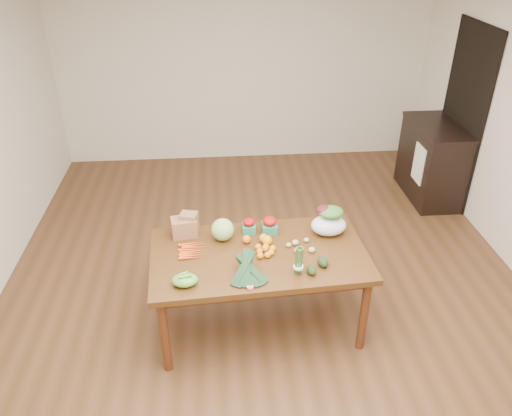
{
  "coord_description": "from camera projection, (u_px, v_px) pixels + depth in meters",
  "views": [
    {
      "loc": [
        -0.41,
        -3.74,
        3.09
      ],
      "look_at": [
        -0.09,
        0.0,
        0.87
      ],
      "focal_mm": 35.0,
      "sensor_mm": 36.0,
      "label": 1
    }
  ],
  "objects": [
    {
      "name": "floor",
      "position": [
        265.0,
        285.0,
        4.81
      ],
      "size": [
        6.0,
        6.0,
        0.0
      ],
      "primitive_type": "plane",
      "color": "brown",
      "rests_on": "ground"
    },
    {
      "name": "room_walls",
      "position": [
        266.0,
        158.0,
        4.12
      ],
      "size": [
        5.02,
        6.02,
        2.7
      ],
      "color": "silver",
      "rests_on": "floor"
    },
    {
      "name": "dining_table",
      "position": [
        259.0,
        289.0,
        4.18
      ],
      "size": [
        1.78,
        1.06,
        0.75
      ],
      "primitive_type": "cube",
      "rotation": [
        0.0,
        0.0,
        0.06
      ],
      "color": "#4B2B11",
      "rests_on": "floor"
    },
    {
      "name": "doorway_dark",
      "position": [
        463.0,
        116.0,
        5.83
      ],
      "size": [
        0.02,
        1.0,
        2.1
      ],
      "primitive_type": "cube",
      "color": "black",
      "rests_on": "floor"
    },
    {
      "name": "cabinet",
      "position": [
        432.0,
        161.0,
        6.12
      ],
      "size": [
        0.52,
        1.02,
        0.94
      ],
      "primitive_type": "cube",
      "color": "black",
      "rests_on": "floor"
    },
    {
      "name": "dish_towel",
      "position": [
        419.0,
        164.0,
        5.88
      ],
      "size": [
        0.02,
        0.28,
        0.45
      ],
      "primitive_type": "cube",
      "color": "white",
      "rests_on": "cabinet"
    },
    {
      "name": "paper_bag",
      "position": [
        184.0,
        225.0,
        4.16
      ],
      "size": [
        0.29,
        0.25,
        0.2
      ],
      "primitive_type": null,
      "rotation": [
        0.0,
        0.0,
        0.06
      ],
      "color": "brown",
      "rests_on": "dining_table"
    },
    {
      "name": "cabbage",
      "position": [
        223.0,
        230.0,
        4.11
      ],
      "size": [
        0.19,
        0.19,
        0.19
      ],
      "primitive_type": "sphere",
      "color": "#A6CD76",
      "rests_on": "dining_table"
    },
    {
      "name": "strawberry_basket_a",
      "position": [
        249.0,
        227.0,
        4.23
      ],
      "size": [
        0.12,
        0.12,
        0.1
      ],
      "primitive_type": null,
      "rotation": [
        0.0,
        0.0,
        0.06
      ],
      "color": "#B10B0D",
      "rests_on": "dining_table"
    },
    {
      "name": "strawberry_basket_b",
      "position": [
        270.0,
        227.0,
        4.22
      ],
      "size": [
        0.13,
        0.13,
        0.11
      ],
      "primitive_type": null,
      "rotation": [
        0.0,
        0.0,
        0.06
      ],
      "color": "#B1130B",
      "rests_on": "dining_table"
    },
    {
      "name": "orange_a",
      "position": [
        247.0,
        239.0,
        4.1
      ],
      "size": [
        0.07,
        0.07,
        0.07
      ],
      "primitive_type": "sphere",
      "color": "orange",
      "rests_on": "dining_table"
    },
    {
      "name": "orange_b",
      "position": [
        264.0,
        238.0,
        4.11
      ],
      "size": [
        0.07,
        0.07,
        0.07
      ],
      "primitive_type": "sphere",
      "color": "#FAA60F",
      "rests_on": "dining_table"
    },
    {
      "name": "orange_c",
      "position": [
        267.0,
        240.0,
        4.07
      ],
      "size": [
        0.09,
        0.09,
        0.09
      ],
      "primitive_type": "sphere",
      "color": "orange",
      "rests_on": "dining_table"
    },
    {
      "name": "mandarin_cluster",
      "position": [
        265.0,
        250.0,
        3.96
      ],
      "size": [
        0.19,
        0.19,
        0.08
      ],
      "primitive_type": null,
      "rotation": [
        0.0,
        0.0,
        0.06
      ],
      "color": "#F3A50E",
      "rests_on": "dining_table"
    },
    {
      "name": "carrots",
      "position": [
        193.0,
        250.0,
        4.0
      ],
      "size": [
        0.23,
        0.26,
        0.03
      ],
      "primitive_type": null,
      "rotation": [
        0.0,
        0.0,
        0.06
      ],
      "color": "#F74C14",
      "rests_on": "dining_table"
    },
    {
      "name": "snap_pea_bag",
      "position": [
        185.0,
        280.0,
        3.63
      ],
      "size": [
        0.19,
        0.14,
        0.09
      ],
      "primitive_type": "ellipsoid",
      "color": "green",
      "rests_on": "dining_table"
    },
    {
      "name": "kale_bunch",
      "position": [
        248.0,
        271.0,
        3.65
      ],
      "size": [
        0.34,
        0.42,
        0.16
      ],
      "primitive_type": null,
      "rotation": [
        0.0,
        0.0,
        0.06
      ],
      "color": "black",
      "rests_on": "dining_table"
    },
    {
      "name": "asparagus_bundle",
      "position": [
        299.0,
        260.0,
        3.7
      ],
      "size": [
        0.09,
        0.12,
        0.26
      ],
      "primitive_type": null,
      "rotation": [
        0.15,
        0.0,
        0.06
      ],
      "color": "#507535",
      "rests_on": "dining_table"
    },
    {
      "name": "potato_a",
      "position": [
        289.0,
        245.0,
        4.05
      ],
      "size": [
        0.05,
        0.04,
        0.04
      ],
      "primitive_type": "ellipsoid",
      "color": "tan",
      "rests_on": "dining_table"
    },
    {
      "name": "potato_b",
      "position": [
        297.0,
        251.0,
        3.98
      ],
      "size": [
        0.05,
        0.04,
        0.04
      ],
      "primitive_type": "ellipsoid",
      "color": "tan",
      "rests_on": "dining_table"
    },
    {
      "name": "potato_c",
      "position": [
        306.0,
        240.0,
        4.11
      ],
      "size": [
        0.05,
        0.04,
        0.04
      ],
      "primitive_type": "ellipsoid",
      "color": "#DDBD7F",
      "rests_on": "dining_table"
    },
    {
      "name": "potato_d",
      "position": [
        295.0,
        243.0,
        4.07
      ],
      "size": [
        0.06,
        0.05,
        0.05
      ],
      "primitive_type": "ellipsoid",
      "color": "#D3B37A",
      "rests_on": "dining_table"
    },
    {
      "name": "potato_e",
      "position": [
        312.0,
        250.0,
        3.99
      ],
      "size": [
        0.06,
        0.05,
        0.05
      ],
      "primitive_type": "ellipsoid",
      "color": "#CFBA77",
      "rests_on": "dining_table"
    },
    {
      "name": "avocado_a",
      "position": [
        311.0,
        270.0,
        3.74
      ],
      "size": [
        0.09,
        0.11,
        0.07
      ],
      "primitive_type": "ellipsoid",
      "rotation": [
        0.0,
        0.0,
        0.3
      ],
      "color": "black",
      "rests_on": "dining_table"
    },
    {
      "name": "avocado_b",
      "position": [
        323.0,
        262.0,
        3.82
      ],
      "size": [
        0.11,
        0.13,
        0.08
      ],
      "primitive_type": "ellipsoid",
      "rotation": [
        0.0,
        0.0,
        0.3
      ],
      "color": "black",
      "rests_on": "dining_table"
    },
    {
      "name": "salad_bag",
      "position": [
        329.0,
        222.0,
        4.17
      ],
      "size": [
        0.31,
        0.24,
        0.23
      ],
      "primitive_type": null,
      "rotation": [
        0.0,
        0.0,
        0.06
      ],
      "color": "white",
      "rests_on": "dining_table"
    }
  ]
}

